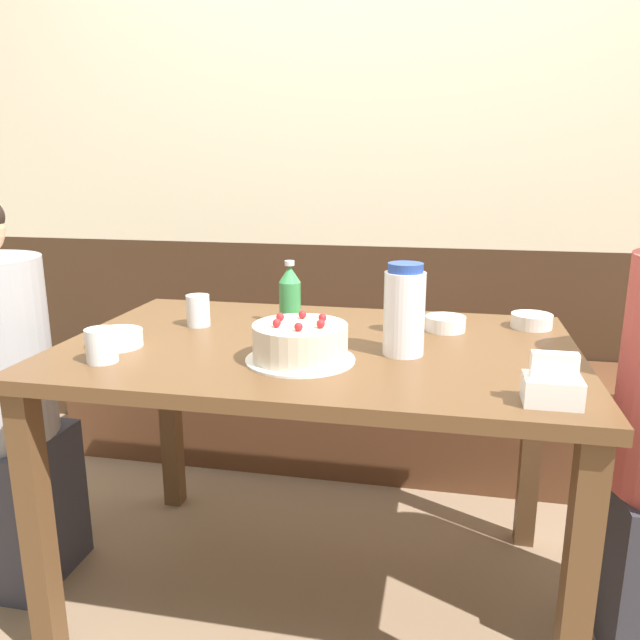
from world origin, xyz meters
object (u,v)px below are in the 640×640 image
object	(u,v)px
glass_water_tall	(102,345)
bowl_side_dish	(117,339)
bowl_soup_white	(445,323)
glass_tumbler_short	(198,311)
soju_bottle	(290,295)
glass_shot_small	(404,314)
water_pitcher	(404,310)
birthday_cake	(300,343)
napkin_holder	(552,385)
bench_seat	(359,412)
bowl_rice_small	(532,321)

from	to	relation	value
glass_water_tall	bowl_side_dish	bearing A→B (deg)	104.25
bowl_soup_white	glass_tumbler_short	distance (m)	0.71
soju_bottle	glass_shot_small	size ratio (longest dim) A/B	1.80
water_pitcher	bowl_side_dish	world-z (taller)	water_pitcher
bowl_side_dish	glass_shot_small	world-z (taller)	glass_shot_small
birthday_cake	bowl_soup_white	bearing A→B (deg)	46.18
glass_tumbler_short	glass_shot_small	xyz separation A→B (m)	(0.59, 0.05, 0.01)
napkin_holder	bench_seat	bearing A→B (deg)	114.94
napkin_holder	glass_shot_small	world-z (taller)	same
water_pitcher	bowl_soup_white	bearing A→B (deg)	67.82
soju_bottle	bowl_rice_small	world-z (taller)	soju_bottle
water_pitcher	bowl_side_dish	distance (m)	0.74
napkin_holder	bowl_rice_small	bearing A→B (deg)	86.91
bench_seat	soju_bottle	bearing A→B (deg)	-100.31
soju_bottle	bowl_soup_white	size ratio (longest dim) A/B	1.67
birthday_cake	bowl_side_dish	size ratio (longest dim) A/B	1.99
birthday_cake	bowl_rice_small	world-z (taller)	birthday_cake
bowl_rice_small	glass_shot_small	bearing A→B (deg)	-161.29
bowl_side_dish	glass_tumbler_short	distance (m)	0.27
bowl_soup_white	bowl_rice_small	world-z (taller)	same
bowl_side_dish	glass_tumbler_short	bearing A→B (deg)	62.53
bench_seat	water_pitcher	xyz separation A→B (m)	(0.23, -0.88, 0.64)
bench_seat	soju_bottle	size ratio (longest dim) A/B	12.86
napkin_holder	bowl_side_dish	size ratio (longest dim) A/B	0.83
bowl_soup_white	glass_water_tall	bearing A→B (deg)	-150.37
soju_bottle	napkin_holder	bearing A→B (deg)	-37.21
glass_water_tall	bowl_soup_white	bearing A→B (deg)	29.63
napkin_holder	bowl_side_dish	distance (m)	1.05
glass_tumbler_short	glass_water_tall	bearing A→B (deg)	-104.54
bowl_rice_small	bowl_soup_white	bearing A→B (deg)	-161.35
glass_water_tall	bowl_rice_small	bearing A→B (deg)	27.24
bowl_soup_white	bench_seat	bearing A→B (deg)	117.22
water_pitcher	soju_bottle	world-z (taller)	water_pitcher
water_pitcher	bench_seat	bearing A→B (deg)	104.38
bowl_side_dish	glass_shot_small	distance (m)	0.77
glass_water_tall	glass_shot_small	xyz separation A→B (m)	(0.68, 0.41, 0.01)
water_pitcher	soju_bottle	size ratio (longest dim) A/B	1.21
bowl_soup_white	glass_tumbler_short	xyz separation A→B (m)	(-0.70, -0.09, 0.02)
glass_water_tall	glass_tumbler_short	xyz separation A→B (m)	(0.09, 0.36, 0.00)
glass_water_tall	glass_shot_small	size ratio (longest dim) A/B	0.78
soju_bottle	bench_seat	bearing A→B (deg)	79.69
bench_seat	glass_tumbler_short	bearing A→B (deg)	-117.41
birthday_cake	glass_shot_small	size ratio (longest dim) A/B	2.52
glass_water_tall	glass_shot_small	world-z (taller)	glass_shot_small
glass_tumbler_short	soju_bottle	bearing A→B (deg)	15.09
birthday_cake	napkin_holder	world-z (taller)	birthday_cake
birthday_cake	soju_bottle	xyz separation A→B (m)	(-0.11, 0.33, 0.04)
napkin_holder	glass_shot_small	xyz separation A→B (m)	(-0.32, 0.48, 0.01)
bench_seat	water_pitcher	distance (m)	1.11
bowl_rice_small	glass_water_tall	world-z (taller)	glass_water_tall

